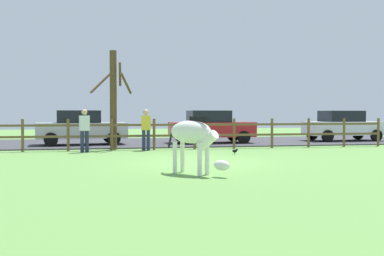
{
  "coord_description": "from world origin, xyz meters",
  "views": [
    {
      "loc": [
        -3.18,
        -13.95,
        1.5
      ],
      "look_at": [
        -0.13,
        0.7,
        1.01
      ],
      "focal_mm": 43.8,
      "sensor_mm": 36.0,
      "label": 1
    }
  ],
  "objects_px": {
    "parked_car_red": "(211,126)",
    "bare_tree": "(113,98)",
    "visitor_left_of_tree": "(84,128)",
    "parked_car_silver": "(81,127)",
    "parked_car_white": "(343,125)",
    "crow_on_grass": "(235,151)",
    "zebra": "(193,136)",
    "visitor_right_of_tree": "(146,128)"
  },
  "relations": [
    {
      "from": "bare_tree",
      "to": "visitor_left_of_tree",
      "type": "xyz_separation_m",
      "value": [
        -1.14,
        -1.05,
        -1.19
      ]
    },
    {
      "from": "parked_car_white",
      "to": "parked_car_silver",
      "type": "distance_m",
      "value": 13.29
    },
    {
      "from": "parked_car_white",
      "to": "visitor_right_of_tree",
      "type": "relative_size",
      "value": 2.44
    },
    {
      "from": "parked_car_silver",
      "to": "visitor_right_of_tree",
      "type": "relative_size",
      "value": 2.52
    },
    {
      "from": "visitor_left_of_tree",
      "to": "parked_car_red",
      "type": "bearing_deg",
      "value": 32.28
    },
    {
      "from": "zebra",
      "to": "parked_car_red",
      "type": "relative_size",
      "value": 0.4
    },
    {
      "from": "visitor_left_of_tree",
      "to": "visitor_right_of_tree",
      "type": "relative_size",
      "value": 1.0
    },
    {
      "from": "parked_car_red",
      "to": "visitor_left_of_tree",
      "type": "relative_size",
      "value": 2.45
    },
    {
      "from": "visitor_left_of_tree",
      "to": "crow_on_grass",
      "type": "bearing_deg",
      "value": -20.26
    },
    {
      "from": "crow_on_grass",
      "to": "visitor_left_of_tree",
      "type": "bearing_deg",
      "value": 159.74
    },
    {
      "from": "visitor_left_of_tree",
      "to": "bare_tree",
      "type": "bearing_deg",
      "value": 42.75
    },
    {
      "from": "crow_on_grass",
      "to": "visitor_left_of_tree",
      "type": "relative_size",
      "value": 0.13
    },
    {
      "from": "parked_car_red",
      "to": "parked_car_white",
      "type": "bearing_deg",
      "value": 2.49
    },
    {
      "from": "bare_tree",
      "to": "crow_on_grass",
      "type": "height_order",
      "value": "bare_tree"
    },
    {
      "from": "zebra",
      "to": "parked_car_red",
      "type": "bearing_deg",
      "value": 73.75
    },
    {
      "from": "bare_tree",
      "to": "zebra",
      "type": "height_order",
      "value": "bare_tree"
    },
    {
      "from": "parked_car_red",
      "to": "visitor_left_of_tree",
      "type": "bearing_deg",
      "value": -147.72
    },
    {
      "from": "parked_car_white",
      "to": "parked_car_red",
      "type": "distance_m",
      "value": 7.17
    },
    {
      "from": "parked_car_red",
      "to": "visitor_right_of_tree",
      "type": "xyz_separation_m",
      "value": [
        -3.5,
        -3.38,
        0.06
      ]
    },
    {
      "from": "parked_car_silver",
      "to": "visitor_right_of_tree",
      "type": "xyz_separation_m",
      "value": [
        2.61,
        -3.4,
        0.06
      ]
    },
    {
      "from": "parked_car_silver",
      "to": "visitor_right_of_tree",
      "type": "distance_m",
      "value": 4.29
    },
    {
      "from": "parked_car_red",
      "to": "visitor_left_of_tree",
      "type": "height_order",
      "value": "visitor_left_of_tree"
    },
    {
      "from": "parked_car_red",
      "to": "visitor_right_of_tree",
      "type": "bearing_deg",
      "value": -136.0
    },
    {
      "from": "bare_tree",
      "to": "parked_car_white",
      "type": "relative_size",
      "value": 1.0
    },
    {
      "from": "parked_car_red",
      "to": "bare_tree",
      "type": "bearing_deg",
      "value": -150.68
    },
    {
      "from": "zebra",
      "to": "visitor_left_of_tree",
      "type": "height_order",
      "value": "visitor_left_of_tree"
    },
    {
      "from": "zebra",
      "to": "parked_car_silver",
      "type": "xyz_separation_m",
      "value": [
        -2.98,
        10.78,
        -0.08
      ]
    },
    {
      "from": "parked_car_white",
      "to": "visitor_left_of_tree",
      "type": "xyz_separation_m",
      "value": [
        -13.05,
        -4.03,
        0.06
      ]
    },
    {
      "from": "crow_on_grass",
      "to": "parked_car_silver",
      "type": "height_order",
      "value": "parked_car_silver"
    },
    {
      "from": "crow_on_grass",
      "to": "visitor_left_of_tree",
      "type": "xyz_separation_m",
      "value": [
        -5.35,
        1.98,
        0.78
      ]
    },
    {
      "from": "bare_tree",
      "to": "visitor_right_of_tree",
      "type": "bearing_deg",
      "value": -30.15
    },
    {
      "from": "crow_on_grass",
      "to": "visitor_right_of_tree",
      "type": "distance_m",
      "value": 3.85
    },
    {
      "from": "bare_tree",
      "to": "parked_car_silver",
      "type": "height_order",
      "value": "bare_tree"
    },
    {
      "from": "zebra",
      "to": "parked_car_red",
      "type": "distance_m",
      "value": 11.22
    },
    {
      "from": "zebra",
      "to": "parked_car_silver",
      "type": "bearing_deg",
      "value": 105.44
    },
    {
      "from": "visitor_left_of_tree",
      "to": "parked_car_silver",
      "type": "bearing_deg",
      "value": 93.66
    },
    {
      "from": "bare_tree",
      "to": "visitor_right_of_tree",
      "type": "height_order",
      "value": "bare_tree"
    },
    {
      "from": "bare_tree",
      "to": "crow_on_grass",
      "type": "distance_m",
      "value": 5.55
    },
    {
      "from": "bare_tree",
      "to": "parked_car_silver",
      "type": "distance_m",
      "value": 3.26
    },
    {
      "from": "zebra",
      "to": "parked_car_white",
      "type": "relative_size",
      "value": 0.41
    },
    {
      "from": "bare_tree",
      "to": "visitor_right_of_tree",
      "type": "relative_size",
      "value": 2.45
    },
    {
      "from": "zebra",
      "to": "crow_on_grass",
      "type": "height_order",
      "value": "zebra"
    }
  ]
}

